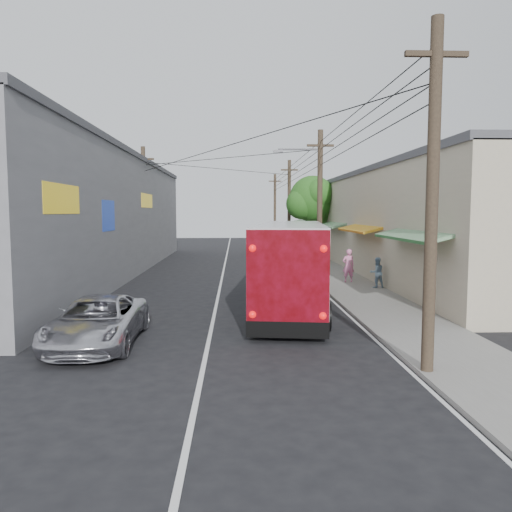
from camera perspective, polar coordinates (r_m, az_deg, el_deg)
The scene contains 13 objects.
ground at distance 13.61m, azimuth -5.72°, elevation -11.03°, with size 120.00×120.00×0.00m, color black.
sidewalk at distance 33.74m, azimuth 7.41°, elevation -1.30°, with size 3.00×80.00×0.12m, color slate.
building_right at distance 36.51m, azimuth 13.91°, elevation 3.94°, with size 7.09×40.00×6.25m.
building_left at distance 32.41m, azimuth -19.06°, elevation 4.58°, with size 7.20×36.00×7.25m.
utility_poles at distance 33.46m, azimuth 1.67°, elevation 5.67°, with size 11.80×45.28×8.00m.
street_tree at distance 39.55m, azimuth 6.55°, elevation 6.33°, with size 4.40×4.00×6.60m.
coach_bus at distance 19.85m, azimuth 4.08°, elevation -0.88°, with size 3.85×11.70×3.31m.
jeepney at distance 14.91m, azimuth -17.69°, elevation -7.14°, with size 2.24×4.86×1.35m, color silver.
parked_suv at distance 30.38m, azimuth 3.84°, elevation -0.34°, with size 2.58×6.34×1.84m, color #A2A1A9.
parked_car_mid at distance 37.04m, azimuth 2.33°, elevation 0.24°, with size 1.57×3.90×1.33m, color #222227.
parked_car_far at distance 42.84m, azimuth 2.77°, elevation 1.06°, with size 1.66×4.77×1.57m, color black.
pedestrian_near at distance 26.41m, azimuth 10.51°, elevation -1.08°, with size 0.63×0.41×1.73m, color pink.
pedestrian_far at distance 24.76m, azimuth 13.64°, elevation -1.85°, with size 0.71×0.55×1.46m, color #84A4C1.
Camera 1 is at (0.80, -13.05, 3.76)m, focal length 35.00 mm.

